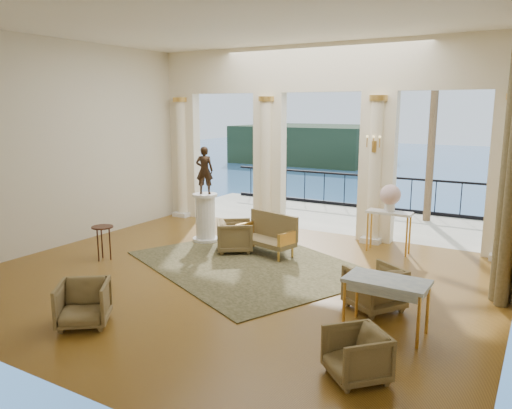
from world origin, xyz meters
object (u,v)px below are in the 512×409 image
Objects in this scene: settee at (269,234)px; statue at (204,170)px; side_table at (103,231)px; armchair_c at (374,286)px; armchair_b at (356,352)px; console_table at (389,218)px; pedestal at (205,218)px; armchair_a at (83,302)px; game_table at (387,285)px; armchair_d at (235,235)px.

statue is at bearing -170.51° from settee.
statue is at bearing 67.05° from side_table.
armchair_c is at bearing -17.75° from settee.
console_table reaches higher than armchair_b.
statue is at bearing 90.00° from pedestal.
armchair_c is (3.38, 2.65, 0.02)m from armchair_a.
statue reaches higher than side_table.
settee is (-3.26, 3.82, 0.11)m from armchair_b.
console_table reaches higher than side_table.
statue reaches higher than game_table.
pedestal is 1.60× the size of side_table.
pedestal is at bearing 67.24° from armchair_a.
settee is at bearing 37.68° from side_table.
console_table is (-0.68, 3.15, 0.36)m from armchair_c.
console_table is (3.89, 1.25, 0.20)m from pedestal.
armchair_b is 0.68× the size of console_table.
armchair_c is 0.70× the size of statue.
armchair_b is at bearing -28.66° from armchair_a.
statue is 1.54× the size of side_table.
side_table is (-2.68, -2.07, 0.17)m from settee.
settee reaches higher than armchair_d.
statue is (0.00, 0.00, 1.12)m from pedestal.
armchair_a is at bearing -47.65° from side_table.
armchair_b is 0.60× the size of statue.
armchair_c is 4.95m from pedestal.
statue is 2.63m from side_table.
settee is 1.25× the size of pedestal.
settee is 3.39m from side_table.
armchair_d is 0.69× the size of statue.
game_table is (0.37, -0.69, 0.31)m from armchair_c.
settee is at bearing -108.10° from armchair_d.
side_table is at bearing -112.95° from pedestal.
armchair_b is 6.20m from side_table.
settee is at bearing -88.79° from armchair_c.
settee is at bearing 151.22° from statue.
armchair_b is 0.92× the size of side_table.
game_table reaches higher than side_table.
armchair_a reaches higher than armchair_b.
armchair_d is at bearing -149.80° from console_table.
game_table is 5.67m from statue.
console_table is at bearing 47.20° from settee.
side_table is at bearing -153.07° from armchair_b.
game_table is at bearing -74.06° from console_table.
statue is at bearing 153.45° from game_table.
game_table is at bearing 61.47° from armchair_c.
game_table is 3.99m from console_table.
game_table is (3.75, 1.96, 0.33)m from armchair_a.
armchair_a is 0.50× the size of settee.
armchair_d is 2.72m from side_table.
armchair_c is at bearing -149.44° from armchair_d.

